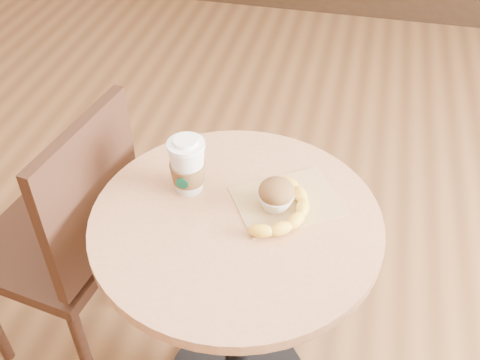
{
  "coord_description": "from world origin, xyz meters",
  "views": [
    {
      "loc": [
        0.24,
        -0.79,
        1.66
      ],
      "look_at": [
        0.03,
        0.13,
        0.83
      ],
      "focal_mm": 42.0,
      "sensor_mm": 36.0,
      "label": 1
    }
  ],
  "objects": [
    {
      "name": "muffin",
      "position": [
        0.11,
        0.15,
        0.79
      ],
      "size": [
        0.08,
        0.08,
        0.08
      ],
      "color": "silver",
      "rests_on": "kraft_bag"
    },
    {
      "name": "chair_left",
      "position": [
        -0.47,
        0.15,
        0.5
      ],
      "size": [
        0.46,
        0.46,
        0.91
      ],
      "rotation": [
        0.0,
        0.0,
        -1.72
      ],
      "color": "#321C11",
      "rests_on": "ground"
    },
    {
      "name": "coffee_cup",
      "position": [
        -0.11,
        0.16,
        0.82
      ],
      "size": [
        0.09,
        0.09,
        0.15
      ],
      "rotation": [
        0.0,
        0.0,
        -0.02
      ],
      "color": "silver",
      "rests_on": "cafe_table"
    },
    {
      "name": "banana",
      "position": [
        0.13,
        0.13,
        0.77
      ],
      "size": [
        0.2,
        0.26,
        0.03
      ],
      "primitive_type": null,
      "rotation": [
        0.0,
        0.0,
        -0.3
      ],
      "color": "yellow",
      "rests_on": "kraft_bag"
    },
    {
      "name": "cafe_table",
      "position": [
        0.03,
        0.09,
        0.52
      ],
      "size": [
        0.68,
        0.68,
        0.75
      ],
      "color": "black",
      "rests_on": "ground"
    },
    {
      "name": "kraft_bag",
      "position": [
        0.13,
        0.17,
        0.75
      ],
      "size": [
        0.3,
        0.28,
        0.0
      ],
      "primitive_type": "cube",
      "rotation": [
        0.0,
        0.0,
        0.56
      ],
      "color": "tan",
      "rests_on": "cafe_table"
    }
  ]
}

